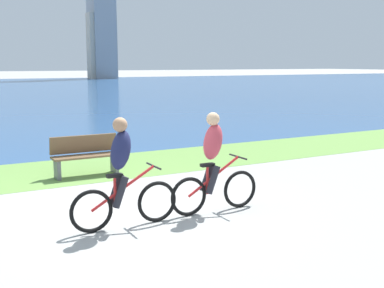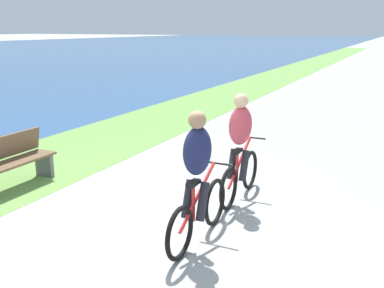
# 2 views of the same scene
# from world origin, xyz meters

# --- Properties ---
(ground_plane) EXTENTS (300.00, 300.00, 0.00)m
(ground_plane) POSITION_xyz_m (0.00, 0.00, 0.00)
(ground_plane) COLOR #9E9E99
(grass_strip_bayside) EXTENTS (120.00, 2.88, 0.01)m
(grass_strip_bayside) POSITION_xyz_m (0.00, 3.45, 0.00)
(grass_strip_bayside) COLOR #6B9947
(grass_strip_bayside) RESTS_ON ground
(cyclist_lead) EXTENTS (1.67, 0.52, 1.69)m
(cyclist_lead) POSITION_xyz_m (1.35, -0.86, 0.84)
(cyclist_lead) COLOR black
(cyclist_lead) RESTS_ON ground
(cyclist_trailing) EXTENTS (1.72, 0.52, 1.70)m
(cyclist_trailing) POSITION_xyz_m (-0.27, -0.88, 0.84)
(cyclist_trailing) COLOR black
(cyclist_trailing) RESTS_ON ground
(bench_near_path) EXTENTS (1.50, 0.47, 0.90)m
(bench_near_path) POSITION_xyz_m (0.23, 2.81, 0.45)
(bench_near_path) COLOR brown
(bench_near_path) RESTS_ON ground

